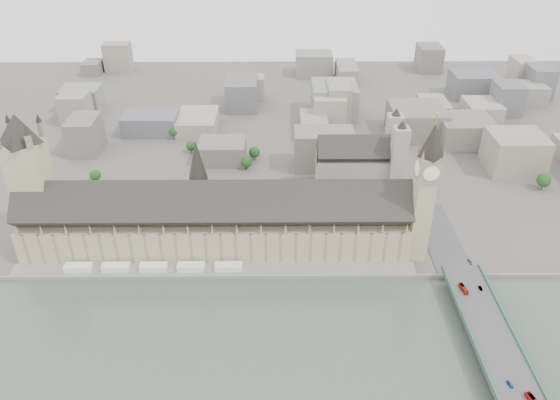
{
  "coord_description": "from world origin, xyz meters",
  "views": [
    {
      "loc": [
        42.13,
        -293.44,
        232.54
      ],
      "look_at": [
        44.79,
        39.32,
        27.53
      ],
      "focal_mm": 35.0,
      "sensor_mm": 36.0,
      "label": 1
    }
  ],
  "objects_px": {
    "westminster_abbey": "(361,166)",
    "car_blue": "(510,384)",
    "red_bus_north": "(463,289)",
    "car_approach": "(470,262)",
    "elizabeth_tower": "(426,184)",
    "car_silver": "(480,288)",
    "palace_of_westminster": "(215,221)",
    "victoria_tower": "(31,176)",
    "westminster_bridge": "(498,357)"
  },
  "relations": [
    {
      "from": "westminster_abbey",
      "to": "car_blue",
      "type": "height_order",
      "value": "westminster_abbey"
    },
    {
      "from": "red_bus_north",
      "to": "car_approach",
      "type": "relative_size",
      "value": 1.84
    },
    {
      "from": "elizabeth_tower",
      "to": "red_bus_north",
      "type": "xyz_separation_m",
      "value": [
        18.41,
        -47.13,
        -46.48
      ]
    },
    {
      "from": "elizabeth_tower",
      "to": "car_silver",
      "type": "relative_size",
      "value": 26.63
    },
    {
      "from": "palace_of_westminster",
      "to": "car_blue",
      "type": "relative_size",
      "value": 59.83
    },
    {
      "from": "elizabeth_tower",
      "to": "car_blue",
      "type": "xyz_separation_m",
      "value": [
        20.8,
        -118.58,
        -47.08
      ]
    },
    {
      "from": "victoria_tower",
      "to": "car_blue",
      "type": "relative_size",
      "value": 22.58
    },
    {
      "from": "elizabeth_tower",
      "to": "car_blue",
      "type": "height_order",
      "value": "elizabeth_tower"
    },
    {
      "from": "westminster_bridge",
      "to": "red_bus_north",
      "type": "bearing_deg",
      "value": 96.59
    },
    {
      "from": "palace_of_westminster",
      "to": "car_silver",
      "type": "height_order",
      "value": "palace_of_westminster"
    },
    {
      "from": "elizabeth_tower",
      "to": "car_approach",
      "type": "distance_m",
      "value": 59.69
    },
    {
      "from": "car_silver",
      "to": "westminster_abbey",
      "type": "bearing_deg",
      "value": 110.61
    },
    {
      "from": "victoria_tower",
      "to": "car_blue",
      "type": "xyz_separation_m",
      "value": [
        280.8,
        -136.58,
        -44.2
      ]
    },
    {
      "from": "elizabeth_tower",
      "to": "victoria_tower",
      "type": "bearing_deg",
      "value": 176.04
    },
    {
      "from": "palace_of_westminster",
      "to": "red_bus_north",
      "type": "bearing_deg",
      "value": -20.61
    },
    {
      "from": "palace_of_westminster",
      "to": "westminster_abbey",
      "type": "bearing_deg",
      "value": 34.17
    },
    {
      "from": "victoria_tower",
      "to": "car_approach",
      "type": "bearing_deg",
      "value": -7.43
    },
    {
      "from": "westminster_abbey",
      "to": "car_approach",
      "type": "bearing_deg",
      "value": -61.55
    },
    {
      "from": "palace_of_westminster",
      "to": "westminster_bridge",
      "type": "relative_size",
      "value": 0.82
    },
    {
      "from": "victoria_tower",
      "to": "westminster_bridge",
      "type": "height_order",
      "value": "victoria_tower"
    },
    {
      "from": "westminster_bridge",
      "to": "red_bus_north",
      "type": "xyz_separation_m",
      "value": [
        -5.59,
        48.37,
        6.48
      ]
    },
    {
      "from": "elizabeth_tower",
      "to": "red_bus_north",
      "type": "height_order",
      "value": "elizabeth_tower"
    },
    {
      "from": "westminster_abbey",
      "to": "red_bus_north",
      "type": "bearing_deg",
      "value": -71.27
    },
    {
      "from": "elizabeth_tower",
      "to": "westminster_abbey",
      "type": "distance_m",
      "value": 96.91
    },
    {
      "from": "palace_of_westminster",
      "to": "red_bus_north",
      "type": "relative_size",
      "value": 27.24
    },
    {
      "from": "westminster_bridge",
      "to": "car_silver",
      "type": "height_order",
      "value": "car_silver"
    },
    {
      "from": "palace_of_westminster",
      "to": "victoria_tower",
      "type": "height_order",
      "value": "victoria_tower"
    },
    {
      "from": "car_silver",
      "to": "car_blue",
      "type": "bearing_deg",
      "value": -99.15
    },
    {
      "from": "car_approach",
      "to": "westminster_abbey",
      "type": "bearing_deg",
      "value": 113.33
    },
    {
      "from": "victoria_tower",
      "to": "westminster_bridge",
      "type": "relative_size",
      "value": 0.31
    },
    {
      "from": "elizabeth_tower",
      "to": "car_blue",
      "type": "distance_m",
      "value": 129.27
    },
    {
      "from": "red_bus_north",
      "to": "car_blue",
      "type": "distance_m",
      "value": 71.5
    },
    {
      "from": "palace_of_westminster",
      "to": "car_silver",
      "type": "relative_size",
      "value": 65.65
    },
    {
      "from": "palace_of_westminster",
      "to": "car_approach",
      "type": "distance_m",
      "value": 172.18
    },
    {
      "from": "car_blue",
      "to": "car_silver",
      "type": "distance_m",
      "value": 73.18
    },
    {
      "from": "elizabeth_tower",
      "to": "palace_of_westminster",
      "type": "bearing_deg",
      "value": 175.15
    },
    {
      "from": "red_bus_north",
      "to": "car_approach",
      "type": "distance_m",
      "value": 29.94
    },
    {
      "from": "westminster_bridge",
      "to": "westminster_abbey",
      "type": "distance_m",
      "value": 190.56
    },
    {
      "from": "victoria_tower",
      "to": "westminster_abbey",
      "type": "bearing_deg",
      "value": 16.5
    },
    {
      "from": "westminster_abbey",
      "to": "red_bus_north",
      "type": "distance_m",
      "value": 142.27
    },
    {
      "from": "car_blue",
      "to": "car_approach",
      "type": "bearing_deg",
      "value": 68.62
    },
    {
      "from": "westminster_bridge",
      "to": "elizabeth_tower",
      "type": "bearing_deg",
      "value": 104.11
    },
    {
      "from": "car_approach",
      "to": "car_silver",
      "type": "bearing_deg",
      "value": -98.33
    },
    {
      "from": "red_bus_north",
      "to": "car_silver",
      "type": "height_order",
      "value": "red_bus_north"
    },
    {
      "from": "red_bus_north",
      "to": "car_approach",
      "type": "bearing_deg",
      "value": 56.7
    },
    {
      "from": "car_approach",
      "to": "palace_of_westminster",
      "type": "bearing_deg",
      "value": 164.28
    },
    {
      "from": "westminster_abbey",
      "to": "red_bus_north",
      "type": "xyz_separation_m",
      "value": [
        45.48,
        -134.13,
        -13.48
      ]
    },
    {
      "from": "westminster_bridge",
      "to": "red_bus_north",
      "type": "relative_size",
      "value": 33.41
    },
    {
      "from": "red_bus_north",
      "to": "car_silver",
      "type": "bearing_deg",
      "value": -2.41
    },
    {
      "from": "westminster_abbey",
      "to": "car_approach",
      "type": "xyz_separation_m",
      "value": [
        57.92,
        -106.91,
        -14.06
      ]
    }
  ]
}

